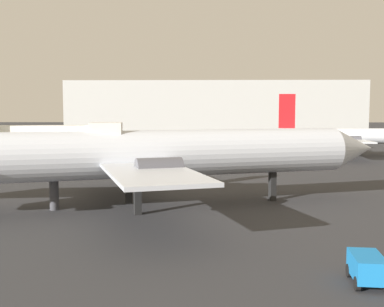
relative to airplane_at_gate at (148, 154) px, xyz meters
The scene contains 4 objects.
airplane_at_gate is the anchor object (origin of this frame).
airplane_far_left 51.93m from the airplane_at_gate, 57.11° to the left, with size 27.87×23.89×10.41m.
baggage_cart 20.07m from the airplane_at_gate, 54.41° to the right, with size 1.59×2.52×1.30m.
terminal_building 91.21m from the airplane_at_gate, 85.52° to the left, with size 74.92×22.18×15.05m, color #B7B7B2.
Camera 1 is at (0.86, -11.50, 7.61)m, focal length 44.25 mm.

